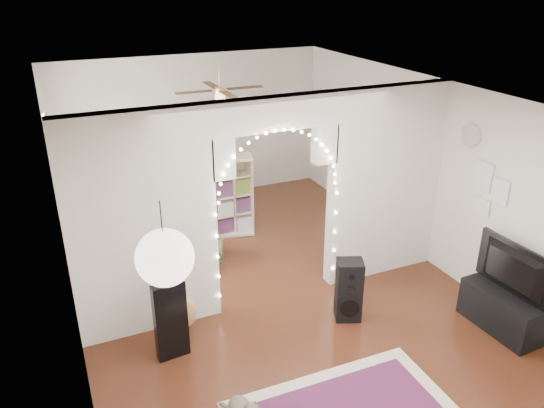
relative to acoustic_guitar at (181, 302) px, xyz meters
name	(u,v)px	position (x,y,z in m)	size (l,w,h in m)	color
floor	(275,295)	(1.35, 0.25, -0.41)	(7.50, 7.50, 0.00)	black
ceiling	(275,96)	(1.35, 0.25, 2.29)	(5.00, 7.50, 0.02)	white
wall_back	(191,129)	(1.35, 4.00, 0.94)	(5.00, 0.02, 2.70)	silver
wall_left	(64,241)	(-1.15, 0.25, 0.94)	(0.02, 7.50, 2.70)	silver
wall_right	(434,175)	(3.85, 0.25, 0.94)	(0.02, 7.50, 2.70)	silver
divider_wall	(275,198)	(1.35, 0.25, 1.02)	(5.00, 0.20, 2.70)	silver
fairy_lights	(279,192)	(1.35, 0.12, 1.14)	(1.64, 0.04, 1.60)	#FFEABF
window	(54,174)	(-1.12, 2.05, 1.09)	(0.04, 1.20, 1.40)	white
wall_clock	(471,135)	(3.83, -0.35, 1.69)	(0.31, 0.31, 0.03)	white
picture_frames	(487,189)	(3.83, -0.75, 1.09)	(0.02, 0.50, 0.70)	white
paper_lantern	(165,258)	(-0.55, -2.15, 1.84)	(0.40, 0.40, 0.40)	white
ceiling_fan	(220,90)	(1.35, 2.25, 1.99)	(1.10, 1.10, 0.30)	#CF8A45
guitar_case	(171,321)	(-0.22, -0.41, 0.07)	(0.36, 0.12, 0.95)	black
acoustic_guitar	(181,302)	(0.00, 0.00, 0.00)	(0.40, 0.26, 0.94)	tan
floor_speaker	(349,290)	(1.97, -0.59, -0.01)	(0.39, 0.37, 0.81)	black
media_console	(501,311)	(3.55, -1.53, -0.16)	(0.40, 1.00, 0.50)	black
tv	(509,271)	(3.55, -1.53, 0.40)	(1.07, 0.14, 0.62)	black
bookcase	(213,197)	(1.17, 2.30, 0.26)	(1.30, 0.33, 1.34)	beige
dining_table	(173,184)	(0.73, 3.13, 0.27)	(1.33, 1.02, 0.76)	brown
flower_vase	(172,174)	(0.73, 3.13, 0.44)	(0.18, 0.18, 0.19)	white
dining_chair_left	(144,231)	(0.04, 2.35, -0.14)	(0.57, 0.59, 0.53)	#4A4325
dining_chair_right	(203,249)	(0.72, 1.48, -0.18)	(0.49, 0.50, 0.46)	#4A4325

